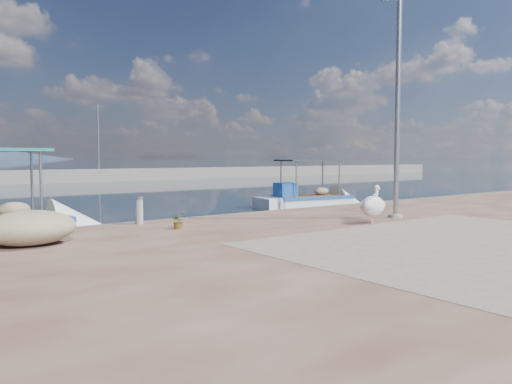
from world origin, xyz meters
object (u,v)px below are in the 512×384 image
object	(u,v)px
boat_right	(309,203)
pelican	(373,205)
bollard_near	(140,209)
lamp_post	(397,111)

from	to	relation	value
boat_right	pelican	distance (m)	9.74
boat_right	bollard_near	distance (m)	11.47
lamp_post	bollard_near	bearing A→B (deg)	154.33
pelican	lamp_post	xyz separation A→B (m)	(1.63, 0.48, 2.79)
lamp_post	bollard_near	distance (m)	8.31
boat_right	bollard_near	world-z (taller)	boat_right
pelican	lamp_post	world-z (taller)	lamp_post
bollard_near	pelican	bearing A→B (deg)	-35.56
pelican	lamp_post	size ratio (longest dim) A/B	0.16
boat_right	lamp_post	bearing A→B (deg)	-105.32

